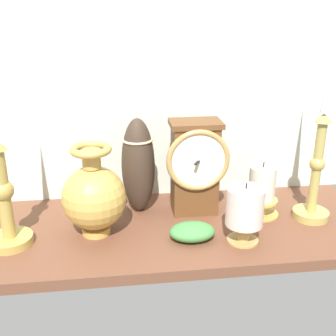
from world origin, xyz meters
The scene contains 10 objects.
ground_plane centered at (0.00, 0.00, -1.20)cm, with size 100.00×36.00×2.40cm, color brown.
back_wall centered at (0.00, 18.50, 32.50)cm, with size 120.00×2.00×65.00cm, color silver.
mantel_clock centered at (8.87, 6.06, 11.87)cm, with size 14.57×10.58×22.47cm.
candlestick_tall_left centered at (-32.14, -3.86, 12.21)cm, with size 9.31×9.31×42.11cm.
candlestick_tall_center centered at (35.49, -0.58, 13.61)cm, with size 8.34×8.34×45.08cm.
brass_vase_bulbous centered at (-14.43, -1.42, 8.95)cm, with size 13.78×13.78×20.14cm.
pillar_candle_front centered at (16.57, -8.72, 7.15)cm, with size 7.86×7.86×13.34cm.
pillar_candle_near_clock centered at (24.29, 2.81, 6.02)cm, with size 8.81×8.81×13.23cm.
tall_ceramic_vase centered at (-4.33, 8.38, 11.71)cm, with size 7.82×7.82×23.14cm.
ivy_sprig centered at (6.01, -6.84, 1.86)cm, with size 9.85×6.89×3.72cm.
Camera 1 is at (-8.97, -83.71, 46.47)cm, focal length 44.73 mm.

